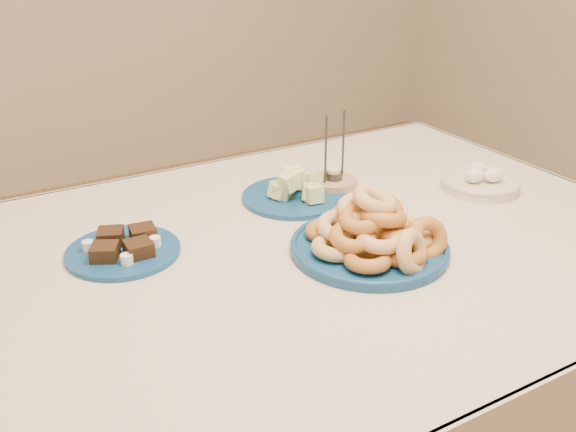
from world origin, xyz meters
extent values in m
cylinder|color=brown|center=(0.70, 0.40, 0.36)|extent=(0.06, 0.06, 0.72)
cube|color=beige|center=(0.00, 0.00, 0.74)|extent=(1.70, 1.10, 0.02)
cube|color=beige|center=(0.00, 0.55, 0.61)|extent=(1.70, 0.01, 0.28)
cube|color=beige|center=(0.85, 0.00, 0.61)|extent=(0.01, 1.10, 0.28)
cylinder|color=navy|center=(0.16, -0.10, 0.76)|extent=(0.40, 0.40, 0.02)
torus|color=navy|center=(0.16, -0.10, 0.77)|extent=(0.40, 0.40, 0.01)
torus|color=tan|center=(0.24, -0.06, 0.78)|extent=(0.13, 0.13, 0.03)
torus|color=#9C5C22|center=(0.19, 0.00, 0.78)|extent=(0.13, 0.13, 0.03)
torus|color=#9C5C22|center=(0.11, -0.03, 0.78)|extent=(0.10, 0.10, 0.03)
torus|color=tan|center=(0.08, -0.10, 0.78)|extent=(0.10, 0.09, 0.04)
torus|color=#9C5C22|center=(0.11, -0.17, 0.78)|extent=(0.12, 0.13, 0.04)
torus|color=#9C5C22|center=(0.18, -0.18, 0.78)|extent=(0.12, 0.13, 0.03)
torus|color=tan|center=(0.24, -0.14, 0.78)|extent=(0.13, 0.13, 0.03)
torus|color=tan|center=(0.20, -0.06, 0.81)|extent=(0.13, 0.13, 0.05)
torus|color=#9C5C22|center=(0.16, -0.04, 0.81)|extent=(0.13, 0.13, 0.04)
torus|color=tan|center=(0.11, -0.07, 0.81)|extent=(0.13, 0.13, 0.05)
torus|color=#9C5C22|center=(0.11, -0.12, 0.81)|extent=(0.13, 0.13, 0.05)
torus|color=tan|center=(0.14, -0.16, 0.81)|extent=(0.13, 0.13, 0.03)
torus|color=#9C5C22|center=(0.20, -0.15, 0.81)|extent=(0.12, 0.12, 0.05)
torus|color=tan|center=(0.22, -0.10, 0.81)|extent=(0.11, 0.10, 0.05)
torus|color=#9C5C22|center=(0.19, -0.09, 0.84)|extent=(0.13, 0.13, 0.05)
torus|color=tan|center=(0.16, -0.07, 0.84)|extent=(0.12, 0.13, 0.05)
torus|color=#9C5C22|center=(0.14, -0.11, 0.84)|extent=(0.13, 0.13, 0.05)
torus|color=#9C5C22|center=(0.17, -0.13, 0.84)|extent=(0.14, 0.14, 0.05)
torus|color=tan|center=(0.17, -0.10, 0.86)|extent=(0.13, 0.13, 0.06)
torus|color=tan|center=(0.18, -0.21, 0.80)|extent=(0.11, 0.09, 0.10)
torus|color=#9C5C22|center=(0.24, -0.18, 0.79)|extent=(0.10, 0.08, 0.10)
cylinder|color=navy|center=(0.17, 0.21, 0.76)|extent=(0.29, 0.29, 0.01)
cube|color=#CCE892|center=(0.16, 0.21, 0.81)|extent=(0.06, 0.06, 0.05)
cube|color=#CCE892|center=(0.22, 0.22, 0.78)|extent=(0.05, 0.05, 0.05)
cube|color=#CCE892|center=(0.13, 0.21, 0.78)|extent=(0.05, 0.06, 0.05)
cube|color=#CCE892|center=(0.16, 0.21, 0.81)|extent=(0.05, 0.05, 0.05)
cube|color=#CCE892|center=(0.19, 0.17, 0.78)|extent=(0.06, 0.06, 0.05)
cube|color=#CCE892|center=(0.15, 0.21, 0.81)|extent=(0.06, 0.06, 0.05)
cube|color=#CCE892|center=(0.17, 0.21, 0.81)|extent=(0.05, 0.05, 0.05)
cube|color=#CCE892|center=(0.13, 0.21, 0.78)|extent=(0.06, 0.05, 0.05)
cube|color=#CCE892|center=(0.20, 0.24, 0.78)|extent=(0.05, 0.04, 0.05)
cube|color=#CCE892|center=(0.22, 0.23, 0.78)|extent=(0.06, 0.06, 0.05)
cube|color=#CCE892|center=(0.14, 0.19, 0.81)|extent=(0.05, 0.04, 0.05)
cube|color=#CCE892|center=(0.18, 0.15, 0.78)|extent=(0.04, 0.05, 0.04)
cylinder|color=navy|center=(-0.27, 0.14, 0.76)|extent=(0.27, 0.27, 0.01)
cube|color=black|center=(-0.31, 0.12, 0.78)|extent=(0.07, 0.07, 0.03)
cube|color=black|center=(-0.25, 0.10, 0.78)|extent=(0.05, 0.05, 0.03)
cube|color=black|center=(-0.29, 0.18, 0.78)|extent=(0.07, 0.07, 0.03)
cube|color=black|center=(-0.22, 0.16, 0.78)|extent=(0.06, 0.06, 0.03)
cylinder|color=white|center=(-0.33, 0.17, 0.77)|extent=(0.03, 0.03, 0.02)
cylinder|color=white|center=(-0.28, 0.08, 0.77)|extent=(0.03, 0.03, 0.02)
cylinder|color=white|center=(-0.21, 0.13, 0.77)|extent=(0.03, 0.03, 0.02)
cylinder|color=tan|center=(0.29, 0.22, 0.76)|extent=(0.15, 0.15, 0.03)
cylinder|color=#3C3C41|center=(0.29, 0.22, 0.79)|extent=(0.05, 0.05, 0.02)
cylinder|color=silver|center=(0.29, 0.22, 0.80)|extent=(0.04, 0.04, 0.01)
cylinder|color=#3C3C41|center=(0.25, 0.21, 0.86)|extent=(0.01, 0.01, 0.17)
cylinder|color=#3C3C41|center=(0.32, 0.23, 0.86)|extent=(0.01, 0.01, 0.17)
cylinder|color=beige|center=(0.60, 0.03, 0.76)|extent=(0.23, 0.23, 0.02)
torus|color=beige|center=(0.60, 0.03, 0.77)|extent=(0.23, 0.23, 0.01)
ellipsoid|color=white|center=(0.57, 0.03, 0.79)|extent=(0.06, 0.05, 0.04)
ellipsoid|color=white|center=(0.62, 0.01, 0.79)|extent=(0.06, 0.05, 0.04)
ellipsoid|color=white|center=(0.61, 0.05, 0.79)|extent=(0.06, 0.05, 0.04)
camera|label=1|loc=(-0.56, -1.01, 1.37)|focal=40.00mm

